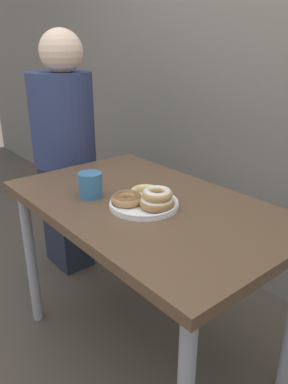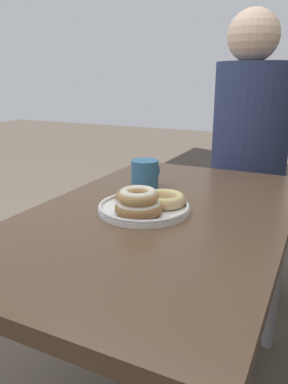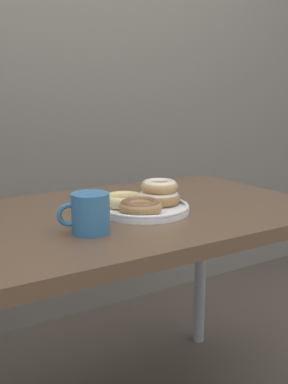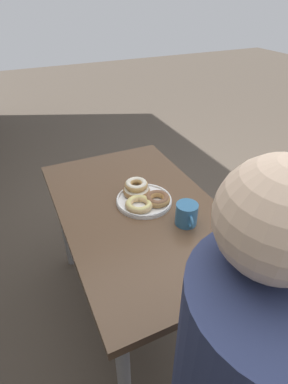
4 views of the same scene
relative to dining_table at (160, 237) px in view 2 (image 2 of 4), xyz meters
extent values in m
plane|color=#4C4238|center=(0.00, -0.28, -0.67)|extent=(14.00, 14.00, 0.00)
cube|color=brown|center=(0.00, 0.00, 0.07)|extent=(1.17, 0.72, 0.04)
cylinder|color=#99999E|center=(-0.53, -0.30, -0.31)|extent=(0.05, 0.05, 0.72)
cylinder|color=#99999E|center=(-0.53, 0.30, -0.31)|extent=(0.05, 0.05, 0.72)
cylinder|color=white|center=(0.03, -0.04, 0.09)|extent=(0.27, 0.27, 0.01)
torus|color=white|center=(0.03, -0.04, 0.11)|extent=(0.27, 0.27, 0.01)
torus|color=#9E7042|center=(0.09, -0.03, 0.12)|extent=(0.15, 0.15, 0.04)
torus|color=silver|center=(0.09, -0.03, 0.13)|extent=(0.14, 0.14, 0.03)
torus|color=#D6B27A|center=(-0.01, 0.01, 0.12)|extent=(0.14, 0.14, 0.03)
torus|color=#E0D17F|center=(-0.01, 0.01, 0.12)|extent=(0.13, 0.13, 0.03)
torus|color=#B2844C|center=(-0.01, -0.09, 0.12)|extent=(0.17, 0.17, 0.04)
torus|color=brown|center=(-0.01, -0.09, 0.13)|extent=(0.16, 0.16, 0.03)
torus|color=tan|center=(0.09, -0.03, 0.15)|extent=(0.14, 0.14, 0.03)
torus|color=silver|center=(0.09, -0.03, 0.16)|extent=(0.13, 0.13, 0.03)
cylinder|color=teal|center=(-0.19, -0.14, 0.14)|extent=(0.10, 0.10, 0.10)
cylinder|color=#382114|center=(-0.19, -0.14, 0.18)|extent=(0.08, 0.08, 0.00)
torus|color=teal|center=(-0.24, -0.13, 0.14)|extent=(0.06, 0.03, 0.06)
cube|color=#232838|center=(-0.90, 0.10, -0.32)|extent=(0.28, 0.20, 0.70)
cylinder|color=navy|center=(-0.84, 0.09, 0.28)|extent=(0.35, 0.35, 0.50)
sphere|color=beige|center=(-0.77, 0.08, 0.63)|extent=(0.22, 0.22, 0.22)
camera|label=1|loc=(1.04, -0.88, 0.68)|focal=35.00mm
camera|label=2|loc=(0.96, 0.41, 0.47)|focal=35.00mm
camera|label=3|loc=(-0.60, -1.09, 0.42)|focal=40.00mm
camera|label=4|loc=(-1.03, 0.45, 0.95)|focal=28.00mm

